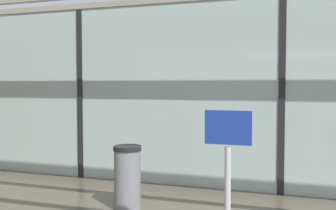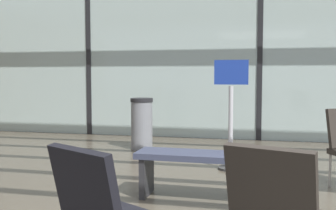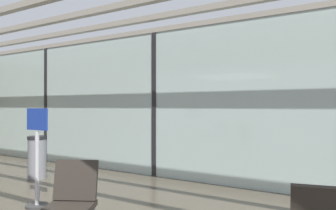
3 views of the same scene
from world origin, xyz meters
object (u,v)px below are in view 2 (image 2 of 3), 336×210
object	(u,v)px
parked_airplane	(246,47)
trash_bin	(142,124)
waiting_bench	(211,164)
info_sign	(231,118)
lounge_chair_5	(277,209)

from	to	relation	value
parked_airplane	trash_bin	size ratio (longest dim) A/B	14.83
parked_airplane	waiting_bench	world-z (taller)	parked_airplane
info_sign	lounge_chair_5	bearing A→B (deg)	-80.83
parked_airplane	trash_bin	bearing A→B (deg)	-105.15
lounge_chair_5	info_sign	world-z (taller)	info_sign
lounge_chair_5	info_sign	size ratio (longest dim) A/B	0.60
waiting_bench	info_sign	size ratio (longest dim) A/B	1.05
parked_airplane	lounge_chair_5	distance (m)	9.82
info_sign	trash_bin	bearing A→B (deg)	143.79
parked_airplane	lounge_chair_5	xyz separation A→B (m)	(0.56, -9.68, -1.58)
lounge_chair_5	info_sign	xyz separation A→B (m)	(-0.49, 3.01, 0.18)
parked_airplane	lounge_chair_5	size ratio (longest dim) A/B	14.65
info_sign	waiting_bench	bearing A→B (deg)	-93.54
parked_airplane	info_sign	size ratio (longest dim) A/B	8.85
lounge_chair_5	info_sign	bearing A→B (deg)	-60.52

